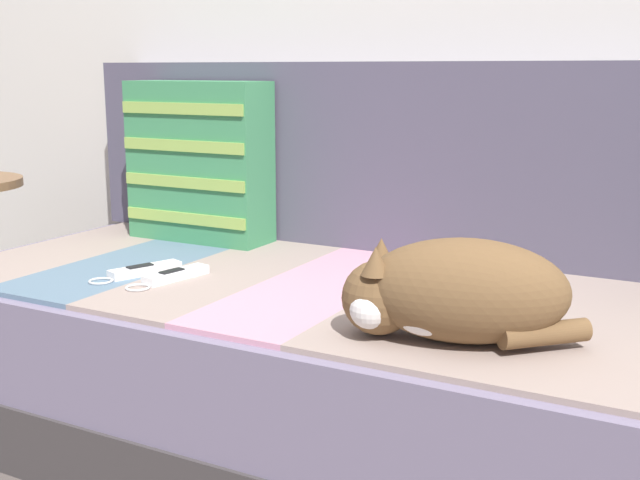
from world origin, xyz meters
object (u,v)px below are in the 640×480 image
(game_remote_far, at_px, (142,271))
(sleeping_cat, at_px, (449,293))
(game_remote_near, at_px, (173,276))
(couch, at_px, (434,386))
(throw_pillow_striped, at_px, (199,161))

(game_remote_far, bearing_deg, sleeping_cat, -7.26)
(sleeping_cat, distance_m, game_remote_near, 0.63)
(game_remote_near, bearing_deg, game_remote_far, 179.08)
(game_remote_near, distance_m, game_remote_far, 0.08)
(couch, xyz_separation_m, throw_pillow_striped, (-0.71, 0.20, 0.38))
(throw_pillow_striped, height_order, sleeping_cat, throw_pillow_striped)
(couch, bearing_deg, sleeping_cat, -66.03)
(throw_pillow_striped, height_order, game_remote_far, throw_pillow_striped)
(game_remote_far, bearing_deg, couch, 14.08)
(sleeping_cat, distance_m, game_remote_far, 0.71)
(couch, distance_m, sleeping_cat, 0.37)
(couch, height_order, game_remote_far, game_remote_far)
(throw_pillow_striped, distance_m, game_remote_far, 0.42)
(game_remote_far, bearing_deg, throw_pillow_striped, 107.13)
(game_remote_far, bearing_deg, game_remote_near, -0.92)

